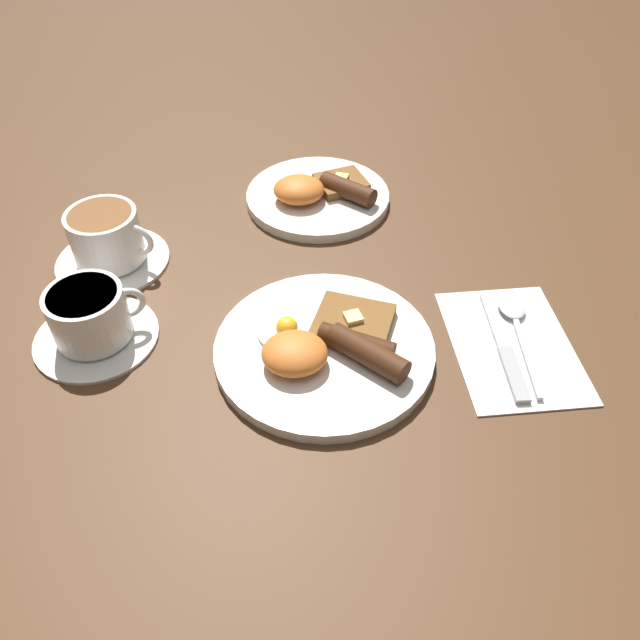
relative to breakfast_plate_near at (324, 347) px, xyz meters
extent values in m
plane|color=#4C301C|center=(0.00, 0.00, -0.01)|extent=(3.00, 3.00, 0.00)
cylinder|color=white|center=(0.00, 0.00, -0.01)|extent=(0.26, 0.26, 0.01)
cylinder|color=white|center=(-0.05, 0.02, 0.00)|extent=(0.07, 0.07, 0.01)
sphere|color=yellow|center=(-0.05, 0.02, 0.01)|extent=(0.03, 0.03, 0.03)
ellipsoid|color=orange|center=(-0.04, -0.03, 0.02)|extent=(0.08, 0.07, 0.03)
cylinder|color=#422311|center=(0.05, -0.02, 0.02)|extent=(0.10, 0.09, 0.03)
cylinder|color=#3B200E|center=(0.04, -0.01, 0.01)|extent=(0.09, 0.06, 0.03)
cube|color=brown|center=(0.03, 0.03, 0.01)|extent=(0.11, 0.10, 0.01)
cube|color=#F4E072|center=(0.03, 0.03, 0.02)|extent=(0.03, 0.03, 0.01)
cylinder|color=white|center=(-0.01, 0.33, -0.01)|extent=(0.22, 0.22, 0.01)
cylinder|color=white|center=(-0.05, 0.34, 0.00)|extent=(0.06, 0.06, 0.01)
sphere|color=yellow|center=(-0.05, 0.34, 0.01)|extent=(0.02, 0.02, 0.02)
ellipsoid|color=orange|center=(-0.04, 0.31, 0.02)|extent=(0.08, 0.07, 0.03)
cylinder|color=#452513|center=(0.04, 0.32, 0.02)|extent=(0.09, 0.08, 0.03)
cube|color=brown|center=(0.03, 0.35, 0.01)|extent=(0.09, 0.09, 0.01)
cube|color=#F4E072|center=(0.03, 0.35, 0.02)|extent=(0.02, 0.02, 0.01)
cylinder|color=white|center=(-0.28, 0.03, -0.01)|extent=(0.15, 0.15, 0.01)
cylinder|color=white|center=(-0.28, 0.03, 0.03)|extent=(0.09, 0.09, 0.06)
cylinder|color=brown|center=(-0.28, 0.03, 0.06)|extent=(0.08, 0.08, 0.00)
torus|color=white|center=(-0.24, 0.04, 0.03)|extent=(0.04, 0.02, 0.04)
cylinder|color=white|center=(-0.30, 0.18, -0.01)|extent=(0.16, 0.16, 0.01)
cylinder|color=white|center=(-0.30, 0.18, 0.03)|extent=(0.10, 0.10, 0.07)
cylinder|color=brown|center=(-0.30, 0.18, 0.06)|extent=(0.08, 0.08, 0.00)
torus|color=white|center=(-0.25, 0.16, 0.03)|extent=(0.05, 0.02, 0.05)
cube|color=white|center=(0.23, 0.01, -0.01)|extent=(0.16, 0.21, 0.01)
cube|color=silver|center=(0.21, 0.06, -0.01)|extent=(0.02, 0.10, 0.00)
cube|color=#9E9EA3|center=(0.22, -0.04, -0.01)|extent=(0.02, 0.08, 0.01)
ellipsoid|color=silver|center=(0.24, 0.08, 0.00)|extent=(0.03, 0.05, 0.01)
cube|color=silver|center=(0.24, -0.01, -0.01)|extent=(0.01, 0.12, 0.00)
camera|label=1|loc=(-0.01, -0.51, 0.54)|focal=35.00mm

